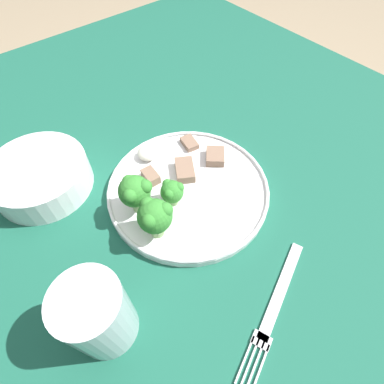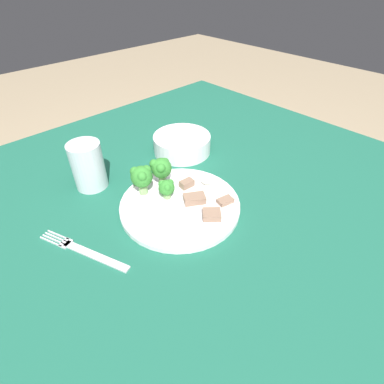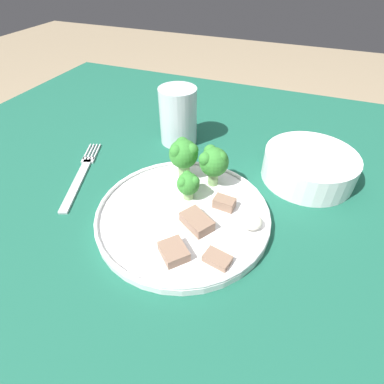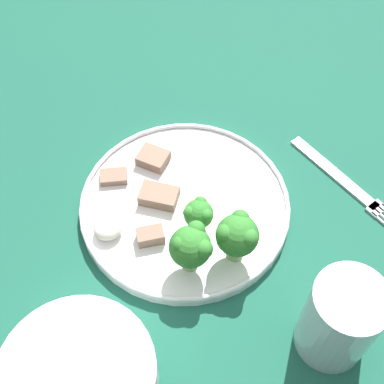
% 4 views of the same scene
% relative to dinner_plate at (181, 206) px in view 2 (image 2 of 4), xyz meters
% --- Properties ---
extents(ground_plane, '(8.00, 8.00, 0.00)m').
position_rel_dinner_plate_xyz_m(ground_plane, '(0.02, 0.00, -0.73)').
color(ground_plane, '#9E896B').
extents(table, '(1.28, 1.17, 0.72)m').
position_rel_dinner_plate_xyz_m(table, '(0.02, 0.00, -0.09)').
color(table, '#195642').
rests_on(table, ground_plane).
extents(dinner_plate, '(0.27, 0.27, 0.02)m').
position_rel_dinner_plate_xyz_m(dinner_plate, '(0.00, 0.00, 0.00)').
color(dinner_plate, white).
rests_on(dinner_plate, table).
extents(fork, '(0.09, 0.20, 0.00)m').
position_rel_dinner_plate_xyz_m(fork, '(-0.22, 0.04, -0.01)').
color(fork, silver).
rests_on(fork, table).
extents(cream_bowl, '(0.16, 0.16, 0.05)m').
position_rel_dinner_plate_xyz_m(cream_bowl, '(0.17, 0.19, 0.02)').
color(cream_bowl, white).
rests_on(cream_bowl, table).
extents(drinking_glass, '(0.08, 0.08, 0.12)m').
position_rel_dinner_plate_xyz_m(drinking_glass, '(-0.10, 0.22, 0.04)').
color(drinking_glass, silver).
rests_on(drinking_glass, table).
extents(broccoli_floret_near_rim_left, '(0.05, 0.05, 0.07)m').
position_rel_dinner_plate_xyz_m(broccoli_floret_near_rim_left, '(0.02, 0.09, 0.05)').
color(broccoli_floret_near_rim_left, '#7FA866').
rests_on(broccoli_floret_near_rim_left, dinner_plate).
extents(broccoli_floret_center_left, '(0.04, 0.04, 0.05)m').
position_rel_dinner_plate_xyz_m(broccoli_floret_center_left, '(-0.01, 0.04, 0.03)').
color(broccoli_floret_center_left, '#7FA866').
rests_on(broccoli_floret_center_left, dinner_plate).
extents(broccoli_floret_back_left, '(0.05, 0.05, 0.07)m').
position_rel_dinner_plate_xyz_m(broccoli_floret_back_left, '(-0.04, 0.09, 0.05)').
color(broccoli_floret_back_left, '#7FA866').
rests_on(broccoli_floret_back_left, dinner_plate).
extents(meat_slice_front_slice, '(0.03, 0.02, 0.02)m').
position_rel_dinner_plate_xyz_m(meat_slice_front_slice, '(0.06, 0.04, 0.01)').
color(meat_slice_front_slice, '#846651').
rests_on(meat_slice_front_slice, dinner_plate).
extents(meat_slice_middle_slice, '(0.06, 0.05, 0.02)m').
position_rel_dinner_plate_xyz_m(meat_slice_middle_slice, '(0.03, -0.01, 0.01)').
color(meat_slice_middle_slice, '#846651').
rests_on(meat_slice_middle_slice, dinner_plate).
extents(meat_slice_rear_slice, '(0.05, 0.05, 0.02)m').
position_rel_dinner_plate_xyz_m(meat_slice_rear_slice, '(0.02, -0.07, 0.01)').
color(meat_slice_rear_slice, '#846651').
rests_on(meat_slice_rear_slice, dinner_plate).
extents(meat_slice_edge_slice, '(0.04, 0.03, 0.01)m').
position_rel_dinner_plate_xyz_m(meat_slice_edge_slice, '(0.08, -0.06, 0.01)').
color(meat_slice_edge_slice, '#846651').
rests_on(meat_slice_edge_slice, dinner_plate).
extents(sauce_dollop, '(0.04, 0.03, 0.02)m').
position_rel_dinner_plate_xyz_m(sauce_dollop, '(0.10, 0.02, 0.01)').
color(sauce_dollop, silver).
rests_on(sauce_dollop, dinner_plate).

